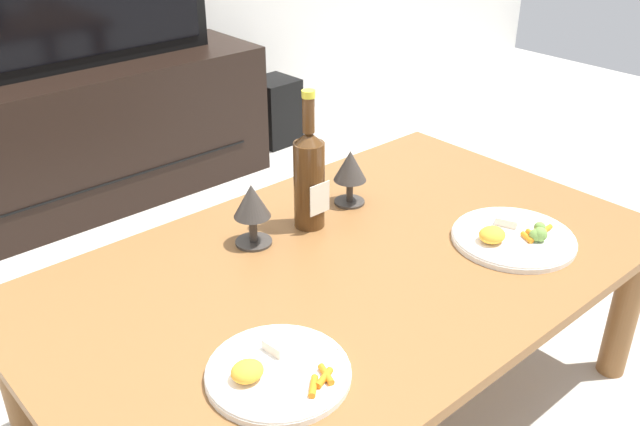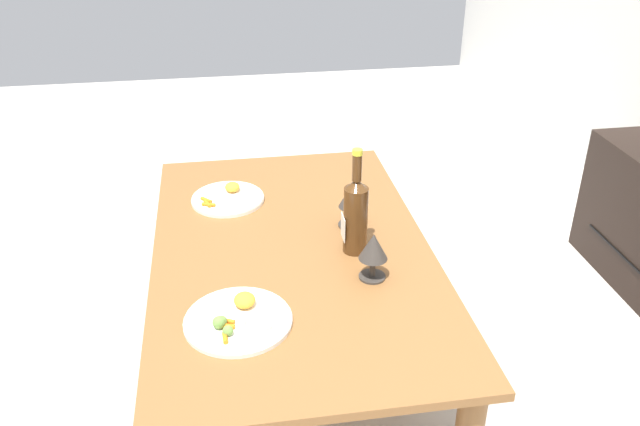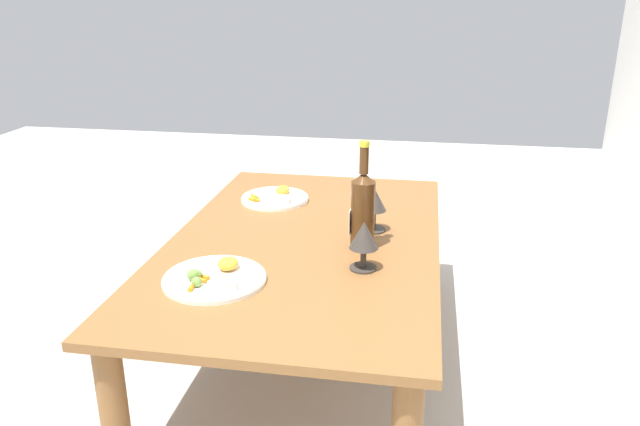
% 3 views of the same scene
% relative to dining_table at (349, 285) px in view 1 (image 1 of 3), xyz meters
% --- Properties ---
extents(ground_plane, '(6.40, 6.40, 0.00)m').
position_rel_dining_table_xyz_m(ground_plane, '(0.00, 0.00, -0.37)').
color(ground_plane, '#B7B2A8').
extents(dining_table, '(1.38, 0.83, 0.43)m').
position_rel_dining_table_xyz_m(dining_table, '(0.00, 0.00, 0.00)').
color(dining_table, brown).
rests_on(dining_table, ground_plane).
extents(tv_stand, '(1.30, 0.41, 0.52)m').
position_rel_dining_table_xyz_m(tv_stand, '(0.10, 1.47, -0.11)').
color(tv_stand, black).
rests_on(tv_stand, ground_plane).
extents(floor_speaker, '(0.19, 0.19, 0.30)m').
position_rel_dining_table_xyz_m(floor_speaker, '(0.95, 1.48, -0.22)').
color(floor_speaker, black).
rests_on(floor_speaker, ground_plane).
extents(wine_bottle, '(0.07, 0.07, 0.33)m').
position_rel_dining_table_xyz_m(wine_bottle, '(0.04, 0.18, 0.19)').
color(wine_bottle, '#4C2D14').
rests_on(wine_bottle, dining_table).
extents(goblet_left, '(0.08, 0.08, 0.15)m').
position_rel_dining_table_xyz_m(goblet_left, '(-0.11, 0.20, 0.16)').
color(goblet_left, '#38332D').
rests_on(goblet_left, dining_table).
extents(goblet_right, '(0.08, 0.08, 0.14)m').
position_rel_dining_table_xyz_m(goblet_right, '(0.19, 0.20, 0.15)').
color(goblet_right, '#38332D').
rests_on(goblet_right, dining_table).
extents(dinner_plate_left, '(0.25, 0.25, 0.04)m').
position_rel_dining_table_xyz_m(dinner_plate_left, '(-0.34, -0.18, 0.07)').
color(dinner_plate_left, white).
rests_on(dinner_plate_left, dining_table).
extents(dinner_plate_right, '(0.28, 0.28, 0.05)m').
position_rel_dining_table_xyz_m(dinner_plate_right, '(0.34, -0.18, 0.07)').
color(dinner_plate_right, white).
rests_on(dinner_plate_right, dining_table).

